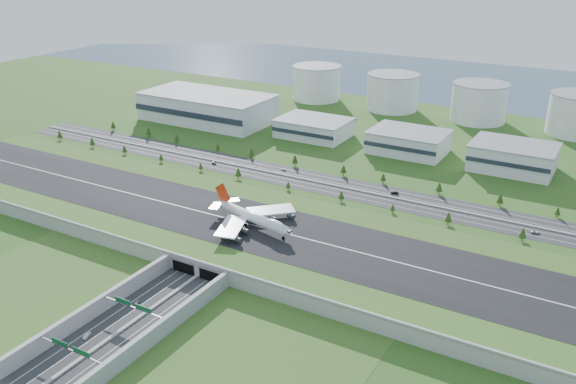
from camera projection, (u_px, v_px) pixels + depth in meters
The scene contains 23 objects.
ground at pixel (252, 238), 346.65m from camera, with size 1200.00×1200.00×0.00m, color #274E18.
airfield_deck at pixel (251, 231), 345.01m from camera, with size 520.00×100.00×9.20m.
underpass_road at pixel (127, 320), 265.73m from camera, with size 38.80×120.40×8.00m.
sign_gantry_near at pixel (133, 308), 267.89m from camera, with size 38.70×0.70×9.80m.
sign_gantry_far at pixel (71, 351), 239.87m from camera, with size 38.70×0.70×9.80m.
north_expressway at pixel (327, 184), 422.69m from camera, with size 560.00×36.00×0.12m, color #28282B.
tree_row at pixel (324, 177), 422.02m from camera, with size 507.37×48.67×8.46m.
hangar_west at pixel (207, 107), 568.52m from camera, with size 120.00×60.00×25.00m, color silver.
hangar_mid_a at pixel (314, 128), 523.63m from camera, with size 58.00×42.00×15.00m, color silver.
hangar_mid_b at pixel (408, 142), 484.00m from camera, with size 58.00×42.00×17.00m, color silver.
hangar_mid_c at pixel (513, 157), 446.67m from camera, with size 58.00×42.00×19.00m, color silver.
fuel_tank_a at pixel (317, 83), 643.61m from camera, with size 50.00×50.00×35.00m, color silver.
fuel_tank_b at pixel (393, 92), 604.36m from camera, with size 50.00×50.00×35.00m, color silver.
fuel_tank_c at pixel (479, 103), 565.10m from camera, with size 50.00×50.00×35.00m, color silver.
bay_water at pixel (470, 82), 730.98m from camera, with size 1200.00×260.00×0.06m, color #364E67.
boeing_747 at pixel (253, 217), 340.08m from camera, with size 61.47×57.43×19.33m.
car_0 at pixel (137, 302), 283.25m from camera, with size 1.68×4.16×1.42m, color #ACACB1.
car_1 at pixel (87, 335), 259.42m from camera, with size 1.65×4.72×1.56m, color silver.
car_2 at pixel (190, 302), 283.12m from camera, with size 2.80×6.08×1.69m, color #0D2145.
car_4 at pixel (214, 163), 460.65m from camera, with size 1.97×4.90×1.67m, color #555459.
car_5 at pixel (395, 193), 405.89m from camera, with size 1.77×5.07×1.67m, color black.
car_6 at pixel (535, 232), 351.55m from camera, with size 2.44×5.30×1.47m, color silver.
car_7 at pixel (283, 169), 448.13m from camera, with size 1.86×4.58×1.33m, color white.
Camera 1 is at (173.02, -258.62, 156.36)m, focal length 38.00 mm.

